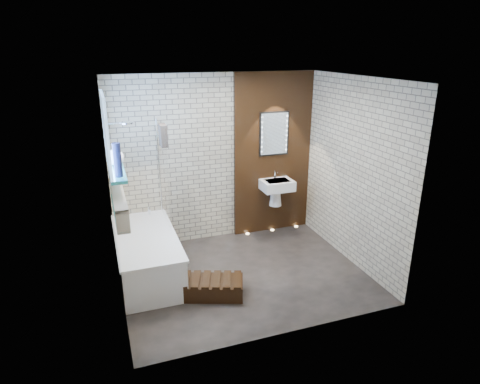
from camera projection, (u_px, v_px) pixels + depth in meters
name	position (u px, v px, depth m)	size (l,w,h in m)	color
ground	(244.00, 275.00, 5.68)	(3.20, 3.20, 0.00)	black
room_shell	(244.00, 185.00, 5.24)	(3.24, 3.20, 2.60)	#A19680
walnut_panel	(273.00, 155.00, 6.67)	(1.30, 0.06, 2.60)	black
clerestory_window	(108.00, 141.00, 4.86)	(0.18, 1.00, 0.94)	#7FADE0
display_niche	(119.00, 202.00, 4.93)	(0.14, 1.30, 0.26)	teal
bathtub	(147.00, 255.00, 5.60)	(0.79, 1.74, 0.70)	white
bath_screen	(164.00, 173.00, 5.77)	(0.01, 0.78, 1.40)	white
towel	(163.00, 135.00, 5.43)	(0.09, 0.22, 0.29)	black
shower_head	(127.00, 123.00, 5.45)	(0.18, 0.18, 0.02)	silver
washbasin	(277.00, 189.00, 6.66)	(0.50, 0.36, 0.58)	white
led_mirror	(274.00, 134.00, 6.52)	(0.50, 0.02, 0.70)	black
walnut_step	(207.00, 288.00, 5.19)	(0.90, 0.40, 0.20)	black
niche_bottles	(119.00, 203.00, 4.99)	(0.07, 0.76, 0.17)	#9D6318
sill_vases	(116.00, 158.00, 5.00)	(0.20, 0.64, 0.39)	#151B3B
floor_uplights	(272.00, 230.00, 7.04)	(0.96, 0.06, 0.01)	#FFD899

